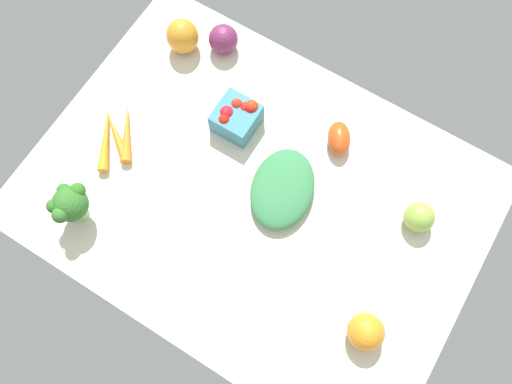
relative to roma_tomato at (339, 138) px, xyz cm
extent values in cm
cube|color=beige|center=(-9.94, -21.55, -3.68)|extent=(104.00, 76.00, 2.00)
ellipsoid|color=#D14A18|center=(0.00, 0.00, 0.00)|extent=(9.03, 10.06, 5.36)
cube|color=teal|center=(-23.42, -8.49, 0.58)|extent=(9.70, 9.70, 6.52)
sphere|color=red|center=(-24.85, -11.48, 3.45)|extent=(2.67, 2.67, 2.67)
sphere|color=red|center=(-21.08, -5.26, 3.63)|extent=(3.21, 3.21, 3.21)
sphere|color=red|center=(-24.51, -6.46, 3.51)|extent=(2.61, 2.61, 2.61)
sphere|color=red|center=(-21.13, -5.59, 3.32)|extent=(3.34, 3.34, 3.34)
sphere|color=red|center=(-22.32, -6.12, 3.20)|extent=(2.73, 2.73, 2.73)
sphere|color=red|center=(-25.34, -9.55, 3.24)|extent=(3.40, 3.40, 3.40)
ellipsoid|color=orange|center=(-46.59, 3.12, 1.98)|extent=(10.65, 10.65, 9.32)
cylinder|color=#95CB85|center=(-42.05, -46.61, -0.35)|extent=(3.84, 3.84, 4.66)
sphere|color=#2F6A27|center=(-42.05, -46.61, 4.94)|extent=(7.90, 7.90, 7.90)
sphere|color=#2F712A|center=(-42.07, -49.77, 5.05)|extent=(3.08, 3.08, 3.08)
sphere|color=#2A6F26|center=(-44.72, -44.92, 5.94)|extent=(3.05, 3.05, 3.05)
sphere|color=#2E6C20|center=(-41.82, -43.45, 6.52)|extent=(3.47, 3.47, 3.47)
sphere|color=#346C28|center=(-41.61, -49.74, 6.55)|extent=(3.63, 3.63, 3.63)
sphere|color=#2C6827|center=(-44.25, -48.88, 6.03)|extent=(3.23, 3.23, 3.23)
sphere|color=orange|center=(25.93, -36.38, 1.30)|extent=(7.96, 7.96, 7.96)
ellipsoid|color=#347B47|center=(-5.10, -17.75, -0.35)|extent=(19.01, 23.06, 4.67)
sphere|color=#712852|center=(-37.82, 8.24, 1.03)|extent=(7.43, 7.43, 7.43)
sphere|color=#89B042|center=(24.64, -7.94, 0.78)|extent=(6.93, 6.93, 6.93)
cone|color=orange|center=(-44.48, -24.78, -1.31)|extent=(10.68, 14.06, 2.74)
cone|color=orange|center=(-46.32, -26.63, -1.41)|extent=(12.38, 9.41, 2.54)
cone|color=orange|center=(-48.09, -28.41, -1.36)|extent=(11.30, 16.01, 2.64)
camera|label=1|loc=(9.83, -53.88, 113.76)|focal=36.71mm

